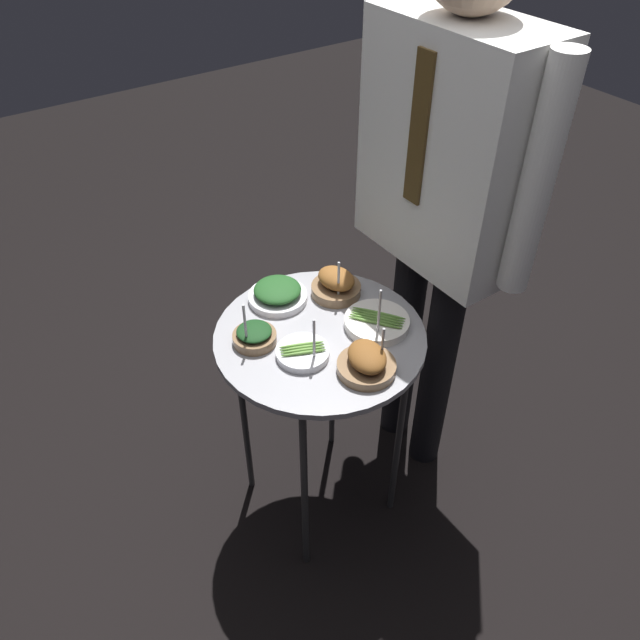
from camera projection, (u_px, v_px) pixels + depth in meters
ground_plane at (320, 495)px, 2.15m from camera, size 8.00×8.00×0.00m
serving_cart at (320, 353)px, 1.71m from camera, size 0.57×0.57×0.75m
bowl_asparagus_back_left at (303, 352)px, 1.60m from camera, size 0.14×0.14×0.14m
bowl_asparagus_mid_left at (377, 322)px, 1.68m from camera, size 0.18×0.18×0.16m
bowl_spinach_back_right at (278, 293)px, 1.76m from camera, size 0.17×0.17×0.05m
bowl_roast_front_left at (367, 362)px, 1.54m from camera, size 0.15×0.15×0.13m
bowl_spinach_front_center at (254, 336)px, 1.63m from camera, size 0.12×0.12×0.15m
bowl_roast_far_rim at (336, 284)px, 1.78m from camera, size 0.14×0.14×0.14m
waiter_figure at (446, 177)px, 1.64m from camera, size 0.63×0.24×1.70m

